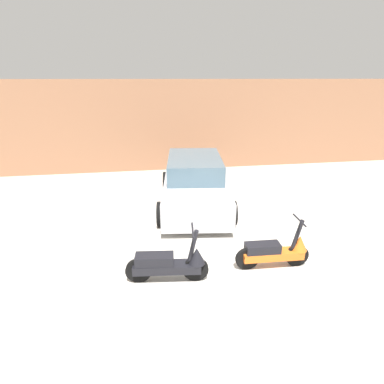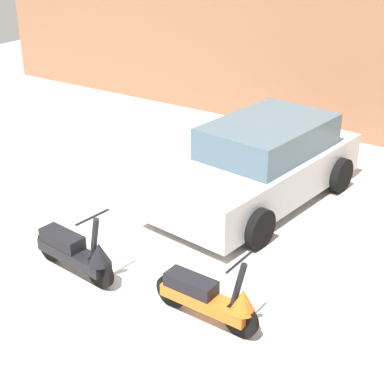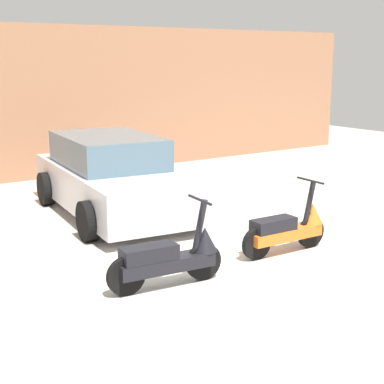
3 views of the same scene
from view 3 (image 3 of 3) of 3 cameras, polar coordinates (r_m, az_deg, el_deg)
ground_plane at (r=7.42m, az=5.25°, el=-8.75°), size 28.00×28.00×0.00m
wall_back at (r=13.69m, az=-15.84°, el=8.26°), size 19.60×0.12×3.47m
scooter_front_left at (r=7.16m, az=-2.06°, el=-6.31°), size 1.51×0.54×1.06m
scooter_front_right at (r=8.49m, az=9.32°, el=-3.45°), size 1.47×0.53×1.03m
car_rear_left at (r=10.49m, az=-7.76°, el=1.44°), size 2.36×4.27×1.39m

